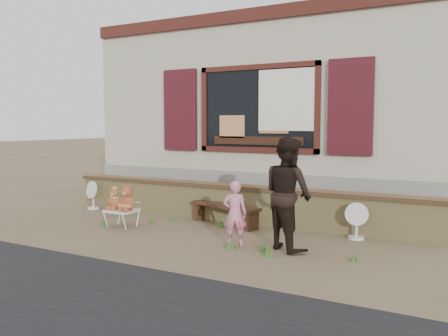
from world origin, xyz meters
The scene contains 12 objects.
ground centered at (0.00, 0.00, 0.00)m, with size 80.00×80.00×0.00m, color brown.
shopfront centered at (0.00, 4.49, 2.00)m, with size 8.04×5.13×4.00m.
brick_wall centered at (0.00, 1.00, 0.34)m, with size 7.10×0.36×0.67m.
bench centered at (0.00, 0.64, 0.27)m, with size 1.45×0.67×0.36m.
folding_chair centered at (-1.48, -0.33, 0.27)m, with size 0.49×0.43×0.29m.
teddy_bear_left centered at (-1.62, -0.34, 0.48)m, with size 0.28×0.24×0.38m, color brown, non-canonical shape.
teddy_bear_right centered at (-1.34, -0.33, 0.52)m, with size 0.32×0.28×0.44m, color brown, non-canonical shape.
child centered at (0.80, -0.53, 0.47)m, with size 0.34×0.23×0.94m, color pink.
adult centered at (1.53, -0.33, 0.79)m, with size 0.77×0.60×1.58m, color black.
fan_left centered at (-3.13, 0.69, 0.29)m, with size 0.37×0.24×0.58m.
fan_right centered at (2.24, 0.72, 0.28)m, with size 0.36×0.24×0.57m.
grass_tufts centered at (0.44, -0.38, 0.06)m, with size 4.42×1.41×0.16m.
Camera 1 is at (3.90, -6.47, 1.74)m, focal length 38.00 mm.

